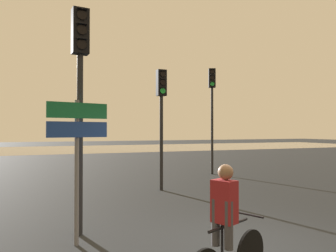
% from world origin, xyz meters
% --- Properties ---
extents(ground_plane, '(120.00, 120.00, 0.00)m').
position_xyz_m(ground_plane, '(0.00, 0.00, 0.00)').
color(ground_plane, black).
extents(water_strip, '(80.00, 16.00, 0.01)m').
position_xyz_m(water_strip, '(0.00, 32.91, 0.00)').
color(water_strip, gray).
rests_on(water_strip, ground).
extents(traffic_light_center, '(0.32, 0.34, 4.15)m').
position_xyz_m(traffic_light_center, '(0.57, 5.78, 2.90)').
color(traffic_light_center, black).
rests_on(traffic_light_center, ground).
extents(traffic_light_far_right, '(0.39, 0.41, 4.99)m').
position_xyz_m(traffic_light_far_right, '(4.28, 8.80, 3.44)').
color(traffic_light_far_right, black).
rests_on(traffic_light_far_right, ground).
extents(traffic_light_near_left, '(0.34, 0.36, 4.47)m').
position_xyz_m(traffic_light_near_left, '(-2.63, 1.89, 3.10)').
color(traffic_light_near_left, black).
rests_on(traffic_light_near_left, ground).
extents(direction_sign_post, '(1.08, 0.28, 2.60)m').
position_xyz_m(direction_sign_post, '(-2.74, 1.28, 1.79)').
color(direction_sign_post, slate).
rests_on(direction_sign_post, ground).
extents(cyclist, '(1.59, 0.76, 1.62)m').
position_xyz_m(cyclist, '(-1.17, -1.13, 0.82)').
color(cyclist, black).
rests_on(cyclist, ground).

